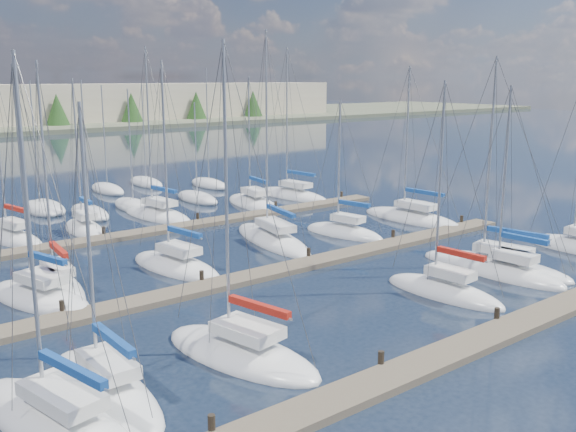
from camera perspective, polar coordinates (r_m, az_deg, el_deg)
ground at (r=77.68m, az=-21.61°, el=2.77°), size 400.00×400.00×0.00m
dock_near at (r=29.26m, az=15.04°, el=-11.34°), size 44.00×1.93×1.10m
dock_mid at (r=38.60m, az=-1.87°, el=-5.09°), size 44.00×1.93×1.10m
dock_far at (r=50.15m, az=-11.44°, el=-1.25°), size 44.00×1.93×1.10m
sailboat_n at (r=50.74m, az=-23.34°, el=-1.82°), size 3.89×8.05×14.01m
sailboat_h at (r=36.82m, az=-21.20°, el=-6.77°), size 4.97×8.27×13.10m
sailboat_r at (r=63.53m, az=0.40°, el=1.86°), size 3.72×9.65×15.18m
sailboat_d at (r=36.25m, az=13.70°, el=-6.55°), size 2.80×7.49×12.24m
sailboat_o at (r=51.87m, az=-17.63°, el=-1.09°), size 2.76×6.55×12.31m
sailboat_f at (r=41.85m, az=17.93°, el=-4.28°), size 4.46×9.96×13.61m
sailboat_l at (r=48.46m, az=5.01°, el=-1.49°), size 3.50×7.22×10.82m
sailboat_k at (r=46.32m, az=-1.39°, el=-2.09°), size 4.86×10.86×15.61m
sailboat_i at (r=38.42m, az=-19.84°, el=-5.85°), size 3.03×8.26×13.30m
sailboat_j at (r=40.47m, az=-9.94°, el=-4.41°), size 3.84×8.25×13.39m
sailboat_p at (r=55.60m, az=-11.53°, el=0.10°), size 3.91×9.13×14.85m
sailboat_m at (r=54.25m, az=10.93°, el=-0.19°), size 3.44×9.79×13.27m
sailboat_e at (r=40.49m, az=18.91°, el=-4.88°), size 2.83×7.51×11.95m
sailboat_c at (r=27.90m, az=-4.19°, el=-12.07°), size 4.74×8.80×13.86m
sailboat_q at (r=59.64m, az=-3.09°, el=1.14°), size 4.41×9.01×12.46m
sailboat_a at (r=24.15m, az=-19.81°, el=-16.91°), size 4.62×9.70×13.22m
sailboat_b at (r=25.89m, az=-15.92°, el=-14.59°), size 2.62×8.33×11.57m
distant_boats at (r=61.07m, az=-21.01°, el=0.71°), size 36.93×20.75×13.30m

